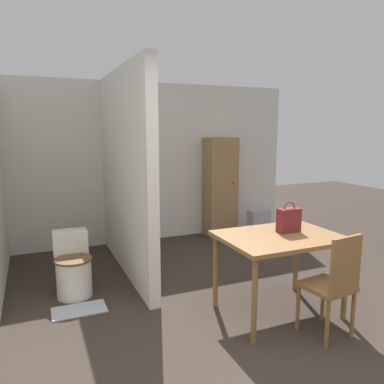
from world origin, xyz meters
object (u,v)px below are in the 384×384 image
at_px(wooden_chair, 334,282).
at_px(toilet, 73,269).
at_px(wooden_cabinet, 220,187).
at_px(handbag, 289,220).
at_px(space_heater, 259,224).
at_px(dining_table, 280,244).

bearing_deg(wooden_chair, toilet, 130.90).
height_order(wooden_chair, wooden_cabinet, wooden_cabinet).
height_order(handbag, wooden_cabinet, wooden_cabinet).
distance_m(toilet, handbag, 2.35).
bearing_deg(space_heater, handbag, -116.76).
bearing_deg(handbag, space_heater, 63.24).
bearing_deg(space_heater, wooden_cabinet, 135.07).
xyz_separation_m(wooden_chair, space_heater, (1.06, 2.76, -0.26)).
bearing_deg(space_heater, wooden_chair, -111.04).
xyz_separation_m(dining_table, space_heater, (1.23, 2.21, -0.46)).
bearing_deg(dining_table, handbag, 22.28).
bearing_deg(dining_table, toilet, 145.59).
height_order(handbag, space_heater, handbag).
height_order(dining_table, handbag, handbag).
relative_size(wooden_chair, handbag, 3.08).
bearing_deg(wooden_cabinet, handbag, -103.18).
bearing_deg(handbag, wooden_chair, -87.56).
relative_size(dining_table, wooden_cabinet, 0.68).
xyz_separation_m(toilet, space_heater, (3.02, 0.98, -0.05)).
distance_m(toilet, wooden_cabinet, 2.98).
relative_size(wooden_chair, toilet, 1.38).
height_order(toilet, wooden_cabinet, wooden_cabinet).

